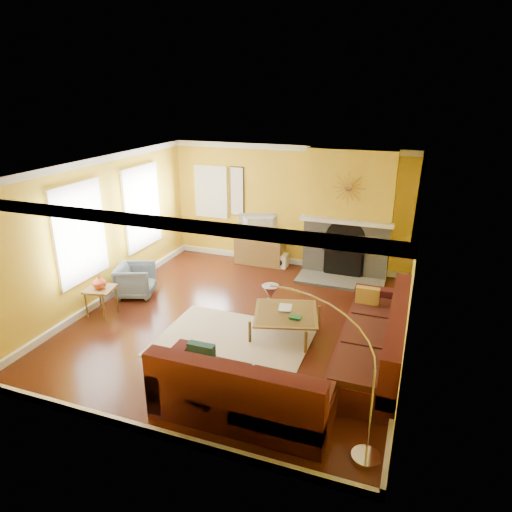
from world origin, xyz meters
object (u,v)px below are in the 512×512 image
at_px(sectional_sofa, 299,335).
at_px(side_table, 102,301).
at_px(coffee_table, 286,323).
at_px(media_console, 260,250).
at_px(arc_lamp, 324,376).
at_px(armchair, 136,280).

bearing_deg(sectional_sofa, side_table, 176.07).
xyz_separation_m(sectional_sofa, coffee_table, (-0.42, 0.71, -0.25)).
bearing_deg(media_console, arc_lamp, -63.73).
bearing_deg(media_console, armchair, -123.88).
relative_size(coffee_table, side_table, 1.97).
bearing_deg(sectional_sofa, arc_lamp, -66.97).
bearing_deg(armchair, arc_lamp, -142.63).
bearing_deg(coffee_table, side_table, -172.08).
distance_m(coffee_table, media_console, 3.30).
height_order(side_table, arc_lamp, arc_lamp).
distance_m(armchair, arc_lamp, 5.12).
bearing_deg(coffee_table, arc_lamp, -64.62).
distance_m(armchair, side_table, 0.90).
distance_m(sectional_sofa, coffee_table, 0.86).
relative_size(coffee_table, armchair, 1.46).
height_order(media_console, armchair, armchair).
height_order(coffee_table, arc_lamp, arc_lamp).
bearing_deg(side_table, media_console, 62.05).
bearing_deg(arc_lamp, coffee_table, 115.38).
xyz_separation_m(side_table, arc_lamp, (4.39, -1.85, 0.70)).
bearing_deg(side_table, coffee_table, 7.92).
relative_size(coffee_table, media_console, 0.92).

